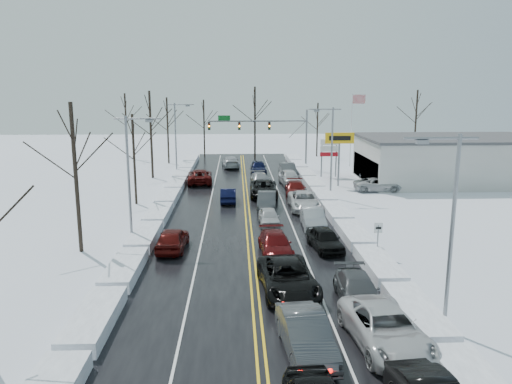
{
  "coord_description": "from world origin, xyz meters",
  "views": [
    {
      "loc": [
        -0.96,
        -38.7,
        10.91
      ],
      "look_at": [
        0.65,
        1.2,
        2.5
      ],
      "focal_mm": 35.0,
      "sensor_mm": 36.0,
      "label": 1
    }
  ],
  "objects_px": {
    "traffic_signal_mast": "(269,129)",
    "oncoming_car_0": "(228,202)",
    "tires_plus_sign": "(340,142)",
    "flagpole": "(353,124)",
    "dealership_building": "(450,159)"
  },
  "relations": [
    {
      "from": "tires_plus_sign",
      "to": "flagpole",
      "type": "relative_size",
      "value": 0.6
    },
    {
      "from": "traffic_signal_mast",
      "to": "tires_plus_sign",
      "type": "height_order",
      "value": "traffic_signal_mast"
    },
    {
      "from": "traffic_signal_mast",
      "to": "oncoming_car_0",
      "type": "bearing_deg",
      "value": -104.91
    },
    {
      "from": "tires_plus_sign",
      "to": "flagpole",
      "type": "bearing_deg",
      "value": 71.56
    },
    {
      "from": "tires_plus_sign",
      "to": "flagpole",
      "type": "distance_m",
      "value": 14.79
    },
    {
      "from": "traffic_signal_mast",
      "to": "dealership_building",
      "type": "distance_m",
      "value": 23.01
    },
    {
      "from": "dealership_building",
      "to": "oncoming_car_0",
      "type": "distance_m",
      "value": 27.58
    },
    {
      "from": "traffic_signal_mast",
      "to": "oncoming_car_0",
      "type": "distance_m",
      "value": 20.95
    },
    {
      "from": "flagpole",
      "to": "oncoming_car_0",
      "type": "height_order",
      "value": "flagpole"
    },
    {
      "from": "dealership_building",
      "to": "tires_plus_sign",
      "type": "bearing_deg",
      "value": -171.53
    },
    {
      "from": "flagpole",
      "to": "oncoming_car_0",
      "type": "relative_size",
      "value": 2.39
    },
    {
      "from": "tires_plus_sign",
      "to": "dealership_building",
      "type": "relative_size",
      "value": 0.29
    },
    {
      "from": "flagpole",
      "to": "dealership_building",
      "type": "height_order",
      "value": "flagpole"
    },
    {
      "from": "flagpole",
      "to": "tires_plus_sign",
      "type": "bearing_deg",
      "value": -108.44
    },
    {
      "from": "flagpole",
      "to": "oncoming_car_0",
      "type": "distance_m",
      "value": 28.04
    }
  ]
}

